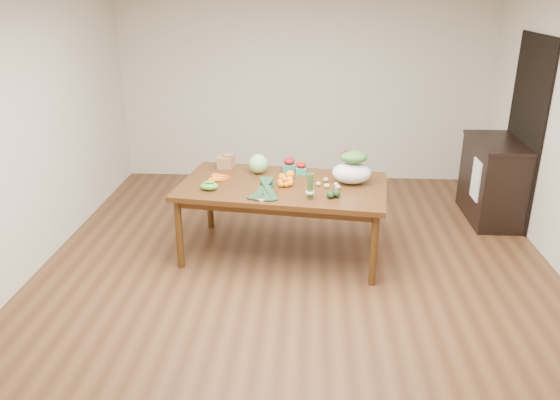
# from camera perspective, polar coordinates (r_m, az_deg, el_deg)

# --- Properties ---
(floor) EXTENTS (6.00, 6.00, 0.00)m
(floor) POSITION_cam_1_polar(r_m,az_deg,el_deg) (5.13, 1.67, -8.47)
(floor) COLOR brown
(floor) RESTS_ON ground
(room_walls) EXTENTS (5.02, 6.02, 2.70)m
(room_walls) POSITION_cam_1_polar(r_m,az_deg,el_deg) (4.61, 1.85, 6.22)
(room_walls) COLOR beige
(room_walls) RESTS_ON floor
(dining_table) EXTENTS (2.13, 1.37, 0.75)m
(dining_table) POSITION_cam_1_polar(r_m,az_deg,el_deg) (5.49, 0.30, -2.02)
(dining_table) COLOR #44290F
(dining_table) RESTS_ON floor
(doorway_dark) EXTENTS (0.02, 1.00, 2.10)m
(doorway_dark) POSITION_cam_1_polar(r_m,az_deg,el_deg) (6.67, 24.17, 6.49)
(doorway_dark) COLOR black
(doorway_dark) RESTS_ON floor
(cabinet) EXTENTS (0.52, 1.02, 0.94)m
(cabinet) POSITION_cam_1_polar(r_m,az_deg,el_deg) (6.76, 21.32, 1.93)
(cabinet) COLOR black
(cabinet) RESTS_ON floor
(dish_towel) EXTENTS (0.02, 0.28, 0.45)m
(dish_towel) POSITION_cam_1_polar(r_m,az_deg,el_deg) (6.46, 19.78, 2.01)
(dish_towel) COLOR white
(dish_towel) RESTS_ON cabinet
(paper_bag) EXTENTS (0.23, 0.20, 0.15)m
(paper_bag) POSITION_cam_1_polar(r_m,az_deg,el_deg) (5.83, -5.77, 4.02)
(paper_bag) COLOR olive
(paper_bag) RESTS_ON dining_table
(cabbage) EXTENTS (0.20, 0.20, 0.20)m
(cabbage) POSITION_cam_1_polar(r_m,az_deg,el_deg) (5.64, -2.28, 3.79)
(cabbage) COLOR #90BE6E
(cabbage) RESTS_ON dining_table
(strawberry_basket_a) EXTENTS (0.14, 0.14, 0.11)m
(strawberry_basket_a) POSITION_cam_1_polar(r_m,az_deg,el_deg) (5.71, 0.98, 3.57)
(strawberry_basket_a) COLOR #B70C18
(strawberry_basket_a) RESTS_ON dining_table
(strawberry_basket_b) EXTENTS (0.12, 0.12, 0.10)m
(strawberry_basket_b) POSITION_cam_1_polar(r_m,az_deg,el_deg) (5.64, 2.23, 3.23)
(strawberry_basket_b) COLOR red
(strawberry_basket_b) RESTS_ON dining_table
(orange_a) EXTENTS (0.07, 0.07, 0.07)m
(orange_a) POSITION_cam_1_polar(r_m,az_deg,el_deg) (5.44, 0.24, 2.43)
(orange_a) COLOR orange
(orange_a) RESTS_ON dining_table
(orange_b) EXTENTS (0.09, 0.09, 0.09)m
(orange_b) POSITION_cam_1_polar(r_m,az_deg,el_deg) (5.48, 1.06, 2.65)
(orange_b) COLOR orange
(orange_b) RESTS_ON dining_table
(orange_c) EXTENTS (0.07, 0.07, 0.07)m
(orange_c) POSITION_cam_1_polar(r_m,az_deg,el_deg) (5.35, 1.03, 2.10)
(orange_c) COLOR #FF5F0F
(orange_c) RESTS_ON dining_table
(mandarin_cluster) EXTENTS (0.20, 0.20, 0.09)m
(mandarin_cluster) POSITION_cam_1_polar(r_m,az_deg,el_deg) (5.30, 0.52, 2.02)
(mandarin_cluster) COLOR orange
(mandarin_cluster) RESTS_ON dining_table
(carrots) EXTENTS (0.25, 0.24, 0.03)m
(carrots) POSITION_cam_1_polar(r_m,az_deg,el_deg) (5.52, -6.13, 2.34)
(carrots) COLOR orange
(carrots) RESTS_ON dining_table
(snap_pea_bag) EXTENTS (0.17, 0.13, 0.08)m
(snap_pea_bag) POSITION_cam_1_polar(r_m,az_deg,el_deg) (5.23, -7.42, 1.46)
(snap_pea_bag) COLOR #55B63D
(snap_pea_bag) RESTS_ON dining_table
(kale_bunch) EXTENTS (0.37, 0.44, 0.16)m
(kale_bunch) POSITION_cam_1_polar(r_m,az_deg,el_deg) (4.98, -1.70, 1.10)
(kale_bunch) COLOR #16311E
(kale_bunch) RESTS_ON dining_table
(asparagus_bundle) EXTENTS (0.09, 0.13, 0.26)m
(asparagus_bundle) POSITION_cam_1_polar(r_m,az_deg,el_deg) (4.94, 3.16, 1.49)
(asparagus_bundle) COLOR #5A803B
(asparagus_bundle) RESTS_ON dining_table
(potato_a) EXTENTS (0.05, 0.04, 0.04)m
(potato_a) POSITION_cam_1_polar(r_m,az_deg,el_deg) (5.30, 4.03, 1.69)
(potato_a) COLOR #D4BD7A
(potato_a) RESTS_ON dining_table
(potato_b) EXTENTS (0.05, 0.05, 0.05)m
(potato_b) POSITION_cam_1_polar(r_m,az_deg,el_deg) (5.26, 4.92, 1.49)
(potato_b) COLOR #DDC37F
(potato_b) RESTS_ON dining_table
(potato_c) EXTENTS (0.05, 0.04, 0.04)m
(potato_c) POSITION_cam_1_polar(r_m,az_deg,el_deg) (5.31, 5.86, 1.64)
(potato_c) COLOR tan
(potato_c) RESTS_ON dining_table
(potato_d) EXTENTS (0.05, 0.05, 0.04)m
(potato_d) POSITION_cam_1_polar(r_m,az_deg,el_deg) (5.42, 4.81, 2.13)
(potato_d) COLOR tan
(potato_d) RESTS_ON dining_table
(potato_e) EXTENTS (0.06, 0.05, 0.05)m
(potato_e) POSITION_cam_1_polar(r_m,az_deg,el_deg) (5.23, 6.06, 1.35)
(potato_e) COLOR tan
(potato_e) RESTS_ON dining_table
(avocado_a) EXTENTS (0.09, 0.11, 0.06)m
(avocado_a) POSITION_cam_1_polar(r_m,az_deg,el_deg) (5.01, 5.26, 0.55)
(avocado_a) COLOR black
(avocado_a) RESTS_ON dining_table
(avocado_b) EXTENTS (0.11, 0.13, 0.08)m
(avocado_b) POSITION_cam_1_polar(r_m,az_deg,el_deg) (5.04, 5.88, 0.74)
(avocado_b) COLOR black
(avocado_b) RESTS_ON dining_table
(salad_bag) EXTENTS (0.42, 0.33, 0.29)m
(salad_bag) POSITION_cam_1_polar(r_m,az_deg,el_deg) (5.38, 7.52, 3.25)
(salad_bag) COLOR white
(salad_bag) RESTS_ON dining_table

